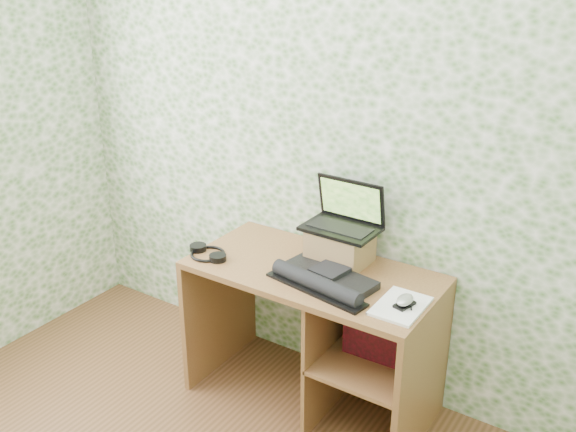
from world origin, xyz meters
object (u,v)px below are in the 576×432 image
Objects in this scene: laptop at (345,217)px; keyboard at (324,279)px; desk at (329,320)px; riser at (340,246)px; notepad at (401,306)px.

keyboard is at bearing -78.65° from laptop.
riser reaches higher than desk.
riser is at bearing 150.99° from notepad.
riser is 0.78× the size of laptop.
desk is at bearing -82.27° from riser.
laptop is at bearing 95.85° from desk.
keyboard is 0.38m from notepad.
notepad is (0.38, 0.00, -0.02)m from keyboard.
riser is at bearing 111.13° from keyboard.
laptop is (-0.02, 0.15, 0.49)m from desk.
keyboard is 1.94× the size of notepad.
desk is at bearing 114.74° from keyboard.
keyboard is (0.05, -0.28, -0.20)m from laptop.
riser is 0.52× the size of keyboard.
notepad is at bearing -31.41° from laptop.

